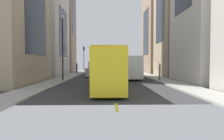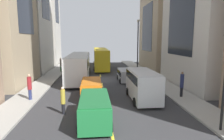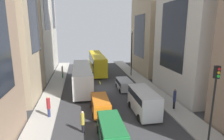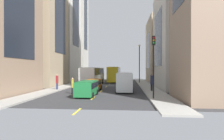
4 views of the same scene
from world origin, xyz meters
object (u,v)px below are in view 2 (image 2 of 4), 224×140
(city_bus_white, at_px, (79,64))
(pedestrian_walking_far, at_px, (61,64))
(car_silver_1, at_px, (126,74))
(pedestrian_crossing_near, at_px, (63,100))
(streetcar_yellow, at_px, (101,56))
(car_green_0, at_px, (95,107))
(car_orange_2, at_px, (91,88))
(delivery_van_white, at_px, (143,83))
(pedestrian_crossing_mid, at_px, (30,86))
(pedestrian_waiting_curb, at_px, (182,83))

(city_bus_white, relative_size, pedestrian_walking_far, 5.46)
(car_silver_1, relative_size, pedestrian_crossing_near, 2.03)
(pedestrian_walking_far, bearing_deg, pedestrian_crossing_near, 6.52)
(streetcar_yellow, xyz_separation_m, pedestrian_walking_far, (-6.70, -5.36, -0.77))
(streetcar_yellow, bearing_deg, car_green_0, -93.00)
(city_bus_white, relative_size, pedestrian_crossing_near, 6.07)
(car_orange_2, bearing_deg, delivery_van_white, -13.34)
(pedestrian_crossing_mid, height_order, pedestrian_crossing_near, pedestrian_crossing_mid)
(pedestrian_crossing_mid, distance_m, pedestrian_walking_far, 15.24)
(city_bus_white, distance_m, pedestrian_walking_far, 6.90)
(pedestrian_crossing_near, bearing_deg, car_green_0, -178.68)
(pedestrian_crossing_mid, bearing_deg, car_silver_1, 13.85)
(pedestrian_waiting_curb, xyz_separation_m, pedestrian_crossing_mid, (-13.35, 0.40, -0.03))
(streetcar_yellow, distance_m, pedestrian_crossing_mid, 21.73)
(pedestrian_waiting_curb, height_order, pedestrian_crossing_near, pedestrian_waiting_curb)
(car_silver_1, height_order, car_orange_2, car_orange_2)
(streetcar_yellow, height_order, delivery_van_white, streetcar_yellow)
(delivery_van_white, height_order, car_orange_2, delivery_van_white)
(pedestrian_waiting_curb, bearing_deg, pedestrian_crossing_mid, 26.13)
(streetcar_yellow, relative_size, pedestrian_crossing_near, 7.31)
(car_green_0, height_order, pedestrian_waiting_curb, pedestrian_waiting_curb)
(pedestrian_crossing_near, bearing_deg, car_silver_1, -81.60)
(car_silver_1, bearing_deg, pedestrian_crossing_near, -120.49)
(car_orange_2, xyz_separation_m, pedestrian_crossing_mid, (-5.25, -0.45, 0.38))
(streetcar_yellow, xyz_separation_m, pedestrian_crossing_mid, (-6.85, -20.60, -0.80))
(car_green_0, bearing_deg, pedestrian_walking_far, 104.82)
(pedestrian_crossing_mid, height_order, pedestrian_walking_far, pedestrian_walking_far)
(car_orange_2, bearing_deg, pedestrian_walking_far, 109.03)
(pedestrian_crossing_near, bearing_deg, pedestrian_walking_far, -41.51)
(pedestrian_crossing_near, xyz_separation_m, pedestrian_walking_far, (-3.14, 18.53, 0.30))
(pedestrian_crossing_near, bearing_deg, pedestrian_crossing_mid, -6.09)
(car_green_0, bearing_deg, city_bus_white, 97.89)
(city_bus_white, relative_size, car_orange_2, 2.83)
(city_bus_white, height_order, streetcar_yellow, streetcar_yellow)
(city_bus_white, xyz_separation_m, pedestrian_crossing_mid, (-3.53, -9.26, -0.68))
(car_orange_2, xyz_separation_m, pedestrian_crossing_near, (-1.96, -3.73, 0.11))
(car_green_0, bearing_deg, streetcar_yellow, 87.00)
(car_silver_1, height_order, pedestrian_crossing_near, pedestrian_crossing_near)
(pedestrian_crossing_near, bearing_deg, delivery_van_white, -118.49)
(pedestrian_waiting_curb, bearing_deg, pedestrian_crossing_near, 43.84)
(car_green_0, height_order, car_silver_1, car_green_0)
(city_bus_white, distance_m, car_orange_2, 9.04)
(delivery_van_white, relative_size, pedestrian_waiting_curb, 2.32)
(pedestrian_crossing_near, bearing_deg, city_bus_white, -52.22)
(car_green_0, height_order, pedestrian_crossing_near, pedestrian_crossing_near)
(delivery_van_white, distance_m, car_green_0, 6.09)
(car_green_0, distance_m, pedestrian_crossing_near, 2.80)
(car_orange_2, distance_m, pedestrian_walking_far, 15.65)
(city_bus_white, relative_size, delivery_van_white, 2.29)
(car_green_0, xyz_separation_m, pedestrian_crossing_near, (-2.22, 1.71, 0.05))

